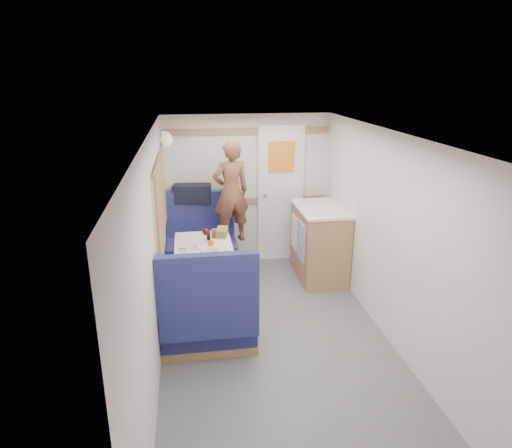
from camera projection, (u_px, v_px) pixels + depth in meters
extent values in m
plane|color=#515156|center=(279.00, 350.00, 4.33)|extent=(4.50, 4.50, 0.00)
plane|color=silver|center=(283.00, 138.00, 3.69)|extent=(4.50, 4.50, 0.00)
cube|color=silver|center=(247.00, 190.00, 6.12)|extent=(2.20, 0.02, 2.00)
cube|color=silver|center=(153.00, 259.00, 3.86)|extent=(0.02, 4.50, 2.00)
cube|color=silver|center=(399.00, 245.00, 4.17)|extent=(0.02, 4.50, 2.00)
cube|color=#8F5B40|center=(248.00, 201.00, 6.15)|extent=(2.15, 0.02, 0.08)
cube|color=#8F5B40|center=(247.00, 131.00, 5.86)|extent=(2.15, 0.02, 0.08)
cube|color=#B0B79B|center=(160.00, 200.00, 4.72)|extent=(0.04, 1.30, 0.72)
cube|color=white|center=(281.00, 194.00, 6.18)|extent=(0.62, 0.04, 1.86)
cube|color=orange|center=(282.00, 156.00, 5.99)|extent=(0.34, 0.03, 0.40)
cylinder|color=silver|center=(265.00, 194.00, 6.10)|extent=(0.04, 0.10, 0.04)
cube|color=white|center=(203.00, 247.00, 4.95)|extent=(0.62, 0.92, 0.04)
cylinder|color=silver|center=(205.00, 276.00, 5.07)|extent=(0.08, 0.08, 0.66)
cylinder|color=silver|center=(206.00, 303.00, 5.17)|extent=(0.36, 0.36, 0.03)
cube|color=navy|center=(202.00, 259.00, 5.85)|extent=(0.88, 0.50, 0.45)
cube|color=navy|center=(200.00, 221.00, 5.98)|extent=(0.88, 0.10, 0.80)
cube|color=#8F5B40|center=(203.00, 272.00, 5.91)|extent=(0.90, 0.52, 0.08)
cube|color=navy|center=(209.00, 323.00, 4.35)|extent=(0.88, 0.50, 0.45)
cube|color=navy|center=(209.00, 297.00, 3.96)|extent=(0.88, 0.10, 0.80)
cube|color=#8F5B40|center=(209.00, 340.00, 4.41)|extent=(0.90, 0.52, 0.08)
cube|color=#8F5B40|center=(199.00, 203.00, 5.95)|extent=(0.90, 0.14, 0.04)
sphere|color=white|center=(164.00, 140.00, 5.36)|extent=(0.20, 0.20, 0.20)
cube|color=#8F5B40|center=(319.00, 243.00, 5.76)|extent=(0.54, 0.90, 0.90)
cube|color=silver|center=(321.00, 209.00, 5.61)|extent=(0.56, 0.92, 0.03)
cube|color=#5972B2|center=(301.00, 242.00, 5.52)|extent=(0.01, 0.30, 0.48)
cube|color=silver|center=(295.00, 232.00, 5.85)|extent=(0.01, 0.28, 0.44)
imported|color=brown|center=(231.00, 192.00, 5.65)|extent=(0.53, 0.42, 1.28)
cube|color=black|center=(192.00, 193.00, 5.89)|extent=(0.50, 0.28, 0.23)
cube|color=white|center=(210.00, 247.00, 4.87)|extent=(0.37, 0.41, 0.02)
sphere|color=#D56909|center=(211.00, 242.00, 4.88)|extent=(0.07, 0.07, 0.07)
cube|color=#F3E98C|center=(214.00, 249.00, 4.75)|extent=(0.11, 0.07, 0.03)
cylinder|color=white|center=(206.00, 243.00, 5.01)|extent=(0.06, 0.06, 0.01)
cylinder|color=white|center=(206.00, 238.00, 4.99)|extent=(0.01, 0.01, 0.10)
sphere|color=#4C0808|center=(206.00, 232.00, 4.97)|extent=(0.08, 0.08, 0.08)
cylinder|color=white|center=(183.00, 254.00, 4.55)|extent=(0.07, 0.07, 0.12)
cylinder|color=#904014|center=(214.00, 233.00, 5.16)|extent=(0.06, 0.06, 0.10)
cylinder|color=black|center=(209.00, 236.00, 5.07)|extent=(0.04, 0.04, 0.10)
cylinder|color=white|center=(196.00, 246.00, 4.80)|extent=(0.03, 0.03, 0.09)
cube|color=brown|center=(222.00, 232.00, 5.22)|extent=(0.16, 0.24, 0.09)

